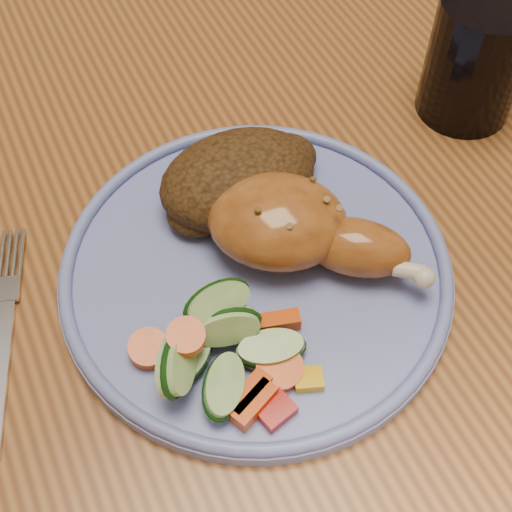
# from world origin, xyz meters

# --- Properties ---
(ground) EXTENTS (4.00, 4.00, 0.00)m
(ground) POSITION_xyz_m (0.00, 0.00, 0.00)
(ground) COLOR brown
(ground) RESTS_ON ground
(dining_table) EXTENTS (0.90, 1.40, 0.75)m
(dining_table) POSITION_xyz_m (0.00, 0.00, 0.67)
(dining_table) COLOR brown
(dining_table) RESTS_ON ground
(plate) EXTENTS (0.29, 0.29, 0.01)m
(plate) POSITION_xyz_m (-0.08, -0.14, 0.76)
(plate) COLOR #6773B9
(plate) RESTS_ON dining_table
(plate_rim) EXTENTS (0.29, 0.29, 0.01)m
(plate_rim) POSITION_xyz_m (-0.08, -0.14, 0.77)
(plate_rim) COLOR #6773B9
(plate_rim) RESTS_ON plate
(chicken_leg) EXTENTS (0.16, 0.16, 0.06)m
(chicken_leg) POSITION_xyz_m (-0.05, -0.13, 0.79)
(chicken_leg) COLOR #A15A21
(chicken_leg) RESTS_ON plate
(rice_pilaf) EXTENTS (0.14, 0.09, 0.05)m
(rice_pilaf) POSITION_xyz_m (-0.06, -0.07, 0.78)
(rice_pilaf) COLOR #432910
(rice_pilaf) RESTS_ON plate
(vegetable_pile) EXTENTS (0.12, 0.11, 0.06)m
(vegetable_pile) POSITION_xyz_m (-0.14, -0.20, 0.78)
(vegetable_pile) COLOR #A50A05
(vegetable_pile) RESTS_ON plate
(fork) EXTENTS (0.07, 0.16, 0.00)m
(fork) POSITION_xyz_m (-0.27, -0.11, 0.75)
(fork) COLOR silver
(fork) RESTS_ON dining_table
(drinking_glass) EXTENTS (0.08, 0.08, 0.11)m
(drinking_glass) POSITION_xyz_m (0.16, -0.05, 0.81)
(drinking_glass) COLOR black
(drinking_glass) RESTS_ON dining_table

